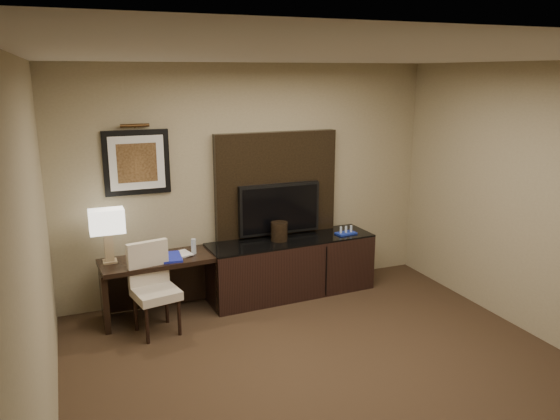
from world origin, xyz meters
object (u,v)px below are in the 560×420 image
minibar_tray (346,231)px  desk_chair (156,293)px  water_bottle (194,246)px  credenza (291,267)px  ice_bucket (279,231)px  table_lamp (108,237)px  desk (161,287)px  desk_phone (141,256)px  tv (279,209)px

minibar_tray → desk_chair: bearing=-170.9°
water_bottle → credenza: bearing=1.6°
ice_bucket → minibar_tray: ice_bucket is taller
table_lamp → credenza: bearing=-0.6°
desk_chair → desk: bearing=62.2°
desk_phone → credenza: bearing=9.5°
desk → ice_bucket: (1.40, 0.05, 0.46)m
desk_phone → water_bottle: water_bottle is taller
ice_bucket → minibar_tray: (0.85, -0.06, -0.07)m
desk_chair → table_lamp: (-0.39, 0.45, 0.51)m
ice_bucket → minibar_tray: 0.85m
water_bottle → ice_bucket: bearing=2.2°
tv → minibar_tray: (0.77, -0.24, -0.29)m
tv → desk_chair: bearing=-158.6°
water_bottle → ice_bucket: size_ratio=0.75×
tv → table_lamp: (-1.98, -0.17, -0.08)m
tv → water_bottle: size_ratio=6.04×
desk → minibar_tray: bearing=-4.2°
credenza → minibar_tray: bearing=-7.3°
desk → table_lamp: bearing=168.6°
desk → desk_chair: size_ratio=1.42×
credenza → desk_phone: size_ratio=9.56×
ice_bucket → tv: bearing=68.0°
credenza → tv: size_ratio=1.99×
desk → minibar_tray: minibar_tray is taller
minibar_tray → desk_phone: bearing=-179.8°
credenza → desk: bearing=178.9°
desk → desk_chair: bearing=-110.5°
table_lamp → minibar_tray: bearing=-1.6°
desk_chair → desk_phone: (-0.08, 0.37, 0.28)m
desk_phone → water_bottle: 0.57m
desk → tv: 1.64m
ice_bucket → credenza: bearing=-2.7°
desk_phone → table_lamp: bearing=172.6°
desk_chair → minibar_tray: (2.36, 0.38, 0.29)m
tv → desk_phone: size_ratio=4.79×
water_bottle → minibar_tray: bearing=-0.7°
tv → desk_phone: 1.71m
water_bottle → table_lamp: bearing=176.6°
desk_phone → minibar_tray: size_ratio=0.86×
table_lamp → desk_phone: size_ratio=2.66×
tv → water_bottle: 1.15m
credenza → desk_phone: 1.79m
desk_phone → desk_chair: bearing=-70.4°
credenza → tv: (-0.08, 0.19, 0.68)m
desk_chair → desk_phone: bearing=90.9°
desk_phone → water_bottle: size_ratio=1.26×
desk → desk_phone: desk_phone is taller
desk_chair → ice_bucket: ice_bucket is taller
minibar_tray → credenza: bearing=175.5°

